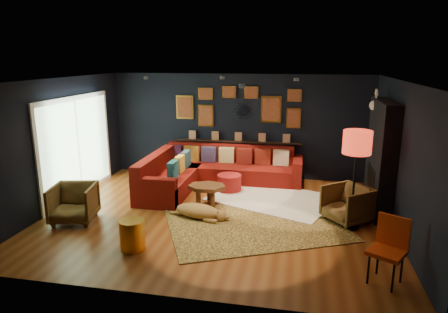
% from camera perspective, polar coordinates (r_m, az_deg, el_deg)
% --- Properties ---
extents(floor, '(6.50, 6.50, 0.00)m').
position_cam_1_polar(floor, '(7.85, -1.11, -8.44)').
color(floor, brown).
rests_on(floor, ground).
extents(room_walls, '(6.50, 6.50, 6.50)m').
position_cam_1_polar(room_walls, '(7.39, -1.17, 3.05)').
color(room_walls, black).
rests_on(room_walls, ground).
extents(sectional, '(3.41, 2.69, 0.86)m').
position_cam_1_polar(sectional, '(9.54, -2.44, -2.27)').
color(sectional, maroon).
rests_on(sectional, ground).
extents(ledge, '(3.20, 0.12, 0.04)m').
position_cam_1_polar(ledge, '(10.10, 2.07, 2.16)').
color(ledge, black).
rests_on(ledge, room_walls).
extents(gallery_wall, '(3.15, 0.04, 1.02)m').
position_cam_1_polar(gallery_wall, '(9.99, 2.08, 7.19)').
color(gallery_wall, gold).
rests_on(gallery_wall, room_walls).
extents(sunburst_mirror, '(0.47, 0.16, 0.47)m').
position_cam_1_polar(sunburst_mirror, '(9.99, 2.72, 6.56)').
color(sunburst_mirror, silver).
rests_on(sunburst_mirror, room_walls).
extents(fireplace, '(0.31, 1.60, 2.20)m').
position_cam_1_polar(fireplace, '(8.37, 21.43, -0.62)').
color(fireplace, black).
rests_on(fireplace, ground).
extents(deer_head, '(0.50, 0.28, 0.45)m').
position_cam_1_polar(deer_head, '(8.69, 21.78, 6.78)').
color(deer_head, white).
rests_on(deer_head, fireplace).
extents(sliding_door, '(0.06, 2.80, 2.20)m').
position_cam_1_polar(sliding_door, '(9.24, -20.21, 1.29)').
color(sliding_door, white).
rests_on(sliding_door, ground).
extents(ceiling_spots, '(3.30, 2.50, 0.06)m').
position_cam_1_polar(ceiling_spots, '(8.05, 0.03, 10.90)').
color(ceiling_spots, black).
rests_on(ceiling_spots, room_walls).
extents(shag_rug, '(2.96, 2.59, 0.03)m').
position_cam_1_polar(shag_rug, '(8.77, 6.92, -5.96)').
color(shag_rug, white).
rests_on(shag_rug, ground).
extents(leopard_rug, '(3.75, 3.32, 0.02)m').
position_cam_1_polar(leopard_rug, '(7.45, 4.50, -9.68)').
color(leopard_rug, gold).
rests_on(leopard_rug, ground).
extents(coffee_table, '(0.86, 0.68, 0.40)m').
position_cam_1_polar(coffee_table, '(8.27, -2.45, -4.64)').
color(coffee_table, brown).
rests_on(coffee_table, shag_rug).
extents(pouf, '(0.55, 0.55, 0.36)m').
position_cam_1_polar(pouf, '(9.14, 0.76, -3.72)').
color(pouf, '#A31B1B').
rests_on(pouf, shag_rug).
extents(armchair_left, '(0.89, 0.85, 0.78)m').
position_cam_1_polar(armchair_left, '(7.97, -20.69, -6.03)').
color(armchair_left, '#A27938').
rests_on(armchair_left, ground).
extents(armchair_right, '(0.99, 1.00, 0.75)m').
position_cam_1_polar(armchair_right, '(7.81, 17.20, -6.27)').
color(armchair_right, '#A27938').
rests_on(armchair_right, ground).
extents(gold_stool, '(0.40, 0.40, 0.50)m').
position_cam_1_polar(gold_stool, '(6.63, -12.95, -10.87)').
color(gold_stool, gold).
rests_on(gold_stool, ground).
extents(orange_chair, '(0.60, 0.60, 0.92)m').
position_cam_1_polar(orange_chair, '(5.95, 22.58, -11.51)').
color(orange_chair, black).
rests_on(orange_chair, ground).
extents(floor_lamp, '(0.49, 0.49, 1.78)m').
position_cam_1_polar(floor_lamp, '(7.23, 18.46, 1.39)').
color(floor_lamp, black).
rests_on(floor_lamp, ground).
extents(dog, '(1.30, 0.82, 0.38)m').
position_cam_1_polar(dog, '(7.66, -3.77, -7.37)').
color(dog, '#A27D3E').
rests_on(dog, leopard_rug).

